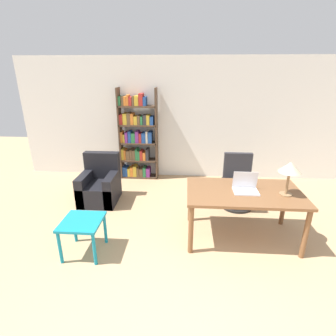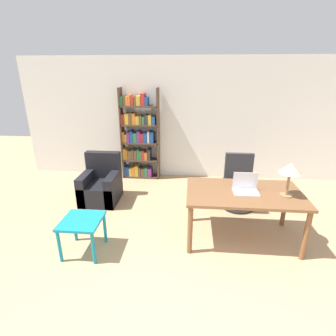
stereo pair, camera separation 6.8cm
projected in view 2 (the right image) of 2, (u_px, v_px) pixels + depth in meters
wall_back at (197, 120)px, 5.89m from camera, size 8.00×0.06×2.70m
desk at (244, 197)px, 3.76m from camera, size 1.63×0.95×0.77m
laptop at (246, 188)px, 3.72m from camera, size 0.35×0.26×0.27m
table_lamp at (291, 169)px, 3.48m from camera, size 0.30×0.30×0.48m
office_chair at (239, 184)px, 4.81m from camera, size 0.57×0.57×0.98m
side_table_blue at (82, 225)px, 3.55m from camera, size 0.53×0.54×0.51m
armchair at (101, 186)px, 5.07m from camera, size 0.68×0.73×0.91m
bookshelf at (139, 138)px, 5.96m from camera, size 0.86×0.28×2.05m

